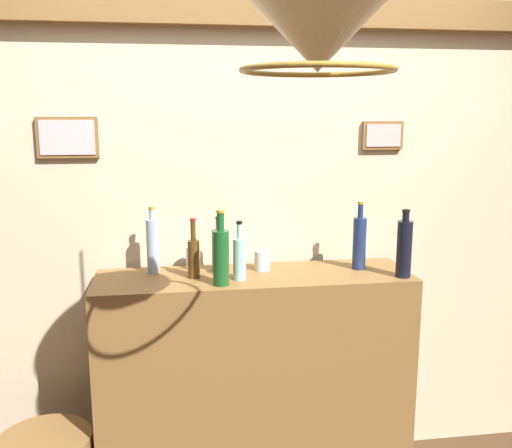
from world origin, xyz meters
name	(u,v)px	position (x,y,z in m)	size (l,w,h in m)	color
panelled_rear_partition	(246,205)	(0.00, 1.10, 1.37)	(3.79, 0.15, 2.62)	beige
bar_shelf_unit	(254,384)	(0.00, 0.81, 0.54)	(1.46, 0.42, 1.09)	olive
liquor_bottle_port	(239,257)	(-0.08, 0.75, 1.19)	(0.06, 0.06, 0.27)	#A0D6D2
liquor_bottle_vermouth	(359,242)	(0.51, 0.84, 1.22)	(0.06, 0.06, 0.33)	navy
liquor_bottle_tequila	(218,249)	(-0.16, 0.92, 1.19)	(0.06, 0.06, 0.26)	brown
liquor_bottle_rum	(194,256)	(-0.28, 0.81, 1.19)	(0.05, 0.05, 0.27)	#5B3915
liquor_bottle_whiskey	(221,255)	(-0.17, 0.68, 1.22)	(0.07, 0.07, 0.33)	#1B5924
liquor_bottle_gin	(153,245)	(-0.46, 0.92, 1.22)	(0.06, 0.06, 0.31)	#A5BBD9
liquor_bottle_amaro	(404,248)	(0.67, 0.68, 1.22)	(0.07, 0.07, 0.31)	black
glass_tumbler_rocks	(262,260)	(0.05, 0.89, 1.14)	(0.07, 0.07, 0.09)	silver
glass_tumbler_highball	(193,258)	(-0.28, 0.96, 1.14)	(0.07, 0.07, 0.11)	silver
pendant_lamp	(318,34)	(0.04, -0.13, 2.04)	(0.43, 0.43, 0.65)	beige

